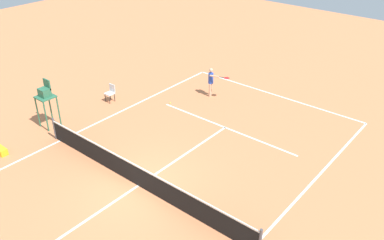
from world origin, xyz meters
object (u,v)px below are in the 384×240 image
object	(u,v)px
umpire_chair	(46,96)
courtside_chair_mid	(111,92)
player_serving	(212,80)
tennis_ball	(170,103)
equipment_bag	(0,150)

from	to	relation	value
umpire_chair	courtside_chair_mid	world-z (taller)	umpire_chair
player_serving	tennis_ball	xyz separation A→B (m)	(1.15, 2.15, -0.95)
umpire_chair	tennis_ball	bearing A→B (deg)	-117.67
umpire_chair	equipment_bag	world-z (taller)	umpire_chair
player_serving	umpire_chair	distance (m)	8.68
player_serving	equipment_bag	size ratio (longest dim) A/B	2.17
umpire_chair	player_serving	bearing A→B (deg)	-117.81
umpire_chair	courtside_chair_mid	bearing A→B (deg)	-93.15
player_serving	equipment_bag	bearing A→B (deg)	-37.40
player_serving	umpire_chair	bearing A→B (deg)	-46.00
player_serving	courtside_chair_mid	bearing A→B (deg)	-62.07
umpire_chair	courtside_chair_mid	xyz separation A→B (m)	(-0.20, -3.67, -1.07)
tennis_ball	courtside_chair_mid	size ratio (longest dim) A/B	0.07
tennis_ball	equipment_bag	world-z (taller)	equipment_bag
courtside_chair_mid	equipment_bag	xyz separation A→B (m)	(-0.19, 6.47, -0.38)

